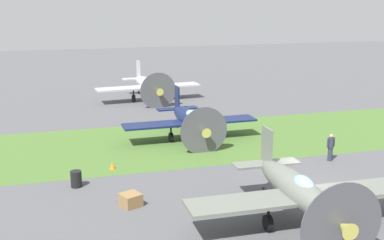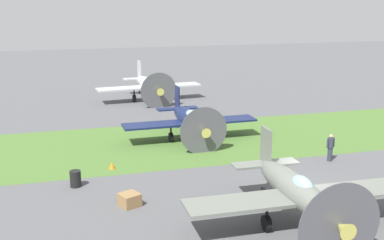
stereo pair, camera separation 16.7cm
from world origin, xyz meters
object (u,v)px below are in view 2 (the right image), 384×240
object	(u,v)px
airplane_wingman	(189,120)
runway_marker_cone	(112,165)
airplane_trail	(148,85)
ground_crew_chief	(330,147)
airplane_lead	(297,191)
fuel_drum	(75,179)
supply_crate	(130,200)

from	to	relation	value
airplane_wingman	runway_marker_cone	xyz separation A→B (m)	(6.17, 4.92, -1.24)
airplane_trail	ground_crew_chief	world-z (taller)	airplane_trail
airplane_lead	fuel_drum	bearing A→B (deg)	-37.04
ground_crew_chief	airplane_wingman	bearing A→B (deg)	-59.23
ground_crew_chief	supply_crate	size ratio (longest dim) A/B	1.92
airplane_wingman	ground_crew_chief	bearing A→B (deg)	134.12
airplane_trail	fuel_drum	xyz separation A→B (m)	(8.16, 21.78, -1.11)
supply_crate	airplane_wingman	bearing A→B (deg)	-119.39
fuel_drum	airplane_lead	bearing A→B (deg)	142.25
airplane_lead	runway_marker_cone	distance (m)	12.05
airplane_lead	fuel_drum	size ratio (longest dim) A/B	11.59
airplane_trail	fuel_drum	size ratio (longest dim) A/B	11.65
airplane_wingman	fuel_drum	size ratio (longest dim) A/B	10.81
airplane_lead	ground_crew_chief	size ratio (longest dim) A/B	6.03
airplane_lead	runway_marker_cone	size ratio (longest dim) A/B	23.70
airplane_lead	ground_crew_chief	bearing A→B (deg)	-129.27
airplane_lead	ground_crew_chief	xyz separation A→B (m)	(-6.20, -7.39, -0.65)
airplane_trail	ground_crew_chief	distance (m)	22.90
fuel_drum	supply_crate	xyz separation A→B (m)	(-2.43, 3.33, -0.13)
airplane_lead	ground_crew_chief	distance (m)	9.67
fuel_drum	runway_marker_cone	xyz separation A→B (m)	(-2.23, -2.34, -0.23)
airplane_wingman	airplane_trail	size ratio (longest dim) A/B	0.93
ground_crew_chief	runway_marker_cone	size ratio (longest dim) A/B	3.93
airplane_wingman	airplane_lead	bearing A→B (deg)	92.80
fuel_drum	airplane_trail	bearing A→B (deg)	-110.54
airplane_lead	supply_crate	distance (m)	8.09
airplane_trail	airplane_wingman	bearing A→B (deg)	86.10
ground_crew_chief	airplane_lead	bearing A→B (deg)	35.57
airplane_lead	airplane_wingman	world-z (taller)	airplane_lead
airplane_lead	supply_crate	world-z (taller)	airplane_lead
supply_crate	airplane_lead	bearing A→B (deg)	150.46
airplane_trail	runway_marker_cone	size ratio (longest dim) A/B	23.82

